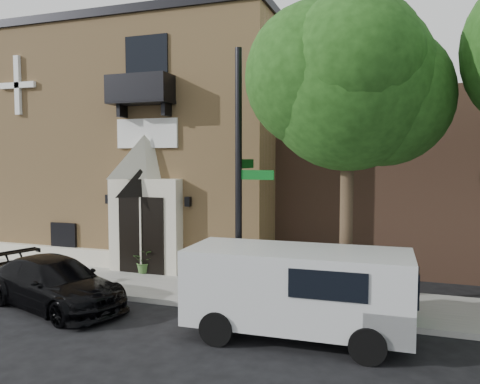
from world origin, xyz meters
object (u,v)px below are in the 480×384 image
object	(u,v)px
black_sedan	(55,283)
dumpster	(377,292)
fire_hydrant	(362,299)
street_sign	(240,178)
cargo_van	(305,289)
pedestrian_near	(270,269)

from	to	relation	value
black_sedan	dumpster	size ratio (longest dim) A/B	2.36
fire_hydrant	street_sign	bearing A→B (deg)	-175.94
cargo_van	street_sign	world-z (taller)	street_sign
black_sedan	pedestrian_near	world-z (taller)	pedestrian_near
cargo_van	fire_hydrant	size ratio (longest dim) A/B	5.93
black_sedan	fire_hydrant	distance (m)	8.09
fire_hydrant	pedestrian_near	size ratio (longest dim) A/B	0.54
cargo_van	dumpster	world-z (taller)	cargo_van
fire_hydrant	dumpster	xyz separation A→B (m)	(0.35, 0.02, 0.21)
cargo_van	fire_hydrant	bearing A→B (deg)	53.61
cargo_van	fire_hydrant	world-z (taller)	cargo_van
black_sedan	pedestrian_near	xyz separation A→B (m)	(5.35, 2.37, 0.26)
cargo_van	street_sign	xyz separation A→B (m)	(-2.02, 1.37, 2.40)
cargo_van	fire_hydrant	distance (m)	2.01
cargo_van	street_sign	bearing A→B (deg)	144.35
cargo_van	dumpster	xyz separation A→B (m)	(1.46, 1.60, -0.35)
street_sign	pedestrian_near	size ratio (longest dim) A/B	4.29
pedestrian_near	black_sedan	bearing A→B (deg)	16.40
street_sign	pedestrian_near	distance (m)	2.83
black_sedan	street_sign	bearing A→B (deg)	-56.68
cargo_van	street_sign	distance (m)	3.42
fire_hydrant	dumpster	distance (m)	0.41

